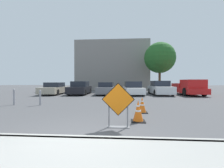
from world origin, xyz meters
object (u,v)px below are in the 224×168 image
parked_car_fourth (133,89)px  pickup_truck (189,88)px  parked_car_fifth (160,88)px  bollard_nearest (40,97)px  traffic_cone_second (142,105)px  bollard_second (14,96)px  road_closed_sign (118,103)px  parked_car_second (80,88)px  traffic_cone_nearest (138,111)px  parked_car_third (106,89)px  parked_car_nearest (54,89)px

parked_car_fourth → pickup_truck: bearing=174.5°
parked_car_fifth → bollard_nearest: size_ratio=4.83×
traffic_cone_second → bollard_second: bollard_second is taller
road_closed_sign → parked_car_fifth: bearing=70.7°
parked_car_fifth → bollard_second: parked_car_fifth is taller
parked_car_second → pickup_truck: (11.78, -0.09, 0.07)m
traffic_cone_nearest → bollard_second: 7.88m
parked_car_fifth → bollard_nearest: (-9.02, -7.93, -0.21)m
traffic_cone_nearest → bollard_nearest: bollard_nearest is taller
parked_car_fourth → bollard_nearest: (-6.08, -7.86, -0.17)m
parked_car_third → parked_car_fourth: (2.94, 0.06, 0.03)m
pickup_truck → bollard_nearest: pickup_truck is taller
traffic_cone_second → parked_car_nearest: size_ratio=0.15×
parked_car_fourth → parked_car_fifth: 2.95m
bollard_second → parked_car_fifth: bearing=36.6°
parked_car_nearest → parked_car_fifth: parked_car_fifth is taller
parked_car_third → pickup_truck: 8.84m
parked_car_fourth → traffic_cone_nearest: bearing=83.2°
parked_car_second → bollard_second: bearing=74.9°
traffic_cone_second → parked_car_fifth: parked_car_fifth is taller
parked_car_second → bollard_nearest: 7.78m
road_closed_sign → bollard_second: 7.65m
parked_car_fourth → pickup_truck: 5.90m
bollard_second → traffic_cone_nearest: bearing=-24.7°
parked_car_fifth → pickup_truck: bearing=173.6°
parked_car_fourth → bollard_second: bearing=41.6°
road_closed_sign → pickup_truck: 13.76m
bollard_second → pickup_truck: bearing=29.4°
parked_car_fourth → bollard_second: parked_car_fourth is taller
parked_car_fourth → bollard_second: 11.03m
parked_car_third → traffic_cone_second: bearing=105.9°
road_closed_sign → pickup_truck: pickup_truck is taller
parked_car_nearest → parked_car_second: bearing=176.3°
traffic_cone_second → parked_car_fourth: 9.63m
traffic_cone_second → pickup_truck: size_ratio=0.14×
traffic_cone_nearest → parked_car_nearest: (-8.26, 11.07, 0.25)m
road_closed_sign → parked_car_fifth: parked_car_fifth is taller
parked_car_third → pickup_truck: (8.84, -0.12, 0.11)m
traffic_cone_nearest → parked_car_fifth: bearing=72.6°
parked_car_nearest → bollard_nearest: (2.76, -7.77, -0.14)m
traffic_cone_second → bollard_second: 7.70m
bollard_nearest → road_closed_sign: bearing=-40.2°
parked_car_third → bollard_second: (-4.79, -7.80, -0.11)m
parked_car_third → parked_car_fifth: bearing=-178.6°
traffic_cone_second → parked_car_third: bearing=105.8°
parked_car_third → parked_car_fourth: size_ratio=0.85×
parked_car_third → parked_car_fifth: size_ratio=0.91×
bollard_nearest → traffic_cone_nearest: bearing=-31.0°
parked_car_nearest → parked_car_fifth: bearing=177.0°
pickup_truck → traffic_cone_second: bearing=56.4°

